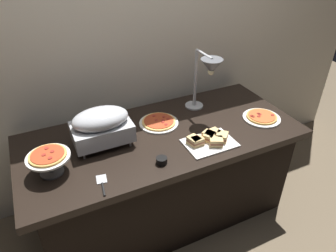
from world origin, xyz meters
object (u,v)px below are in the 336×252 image
Objects in this scene: chafing_dish at (101,125)px; sandwich_platter at (209,139)px; pizza_plate_raised_stand at (48,158)px; serving_spatula at (102,184)px; heat_lamp at (208,71)px; pizza_plate_center at (159,122)px; sauce_cup_near at (162,160)px; pizza_plate_front at (262,117)px.

chafing_dish is 1.14× the size of sandwich_platter.
pizza_plate_raised_stand reaches higher than serving_spatula.
chafing_dish is at bearing 155.38° from sandwich_platter.
heat_lamp is 1.66× the size of pizza_plate_center.
pizza_plate_center is at bearing 119.72° from sandwich_platter.
sandwich_platter is at bearing 5.99° from serving_spatula.
pizza_plate_raised_stand is (-0.76, -0.21, 0.09)m from pizza_plate_center.
pizza_plate_raised_stand is 0.64m from sauce_cup_near.
chafing_dish is 0.80× the size of heat_lamp.
pizza_plate_center is 0.68m from serving_spatula.
pizza_plate_front is at bearing -31.47° from heat_lamp.
heat_lamp is at bearing -7.55° from pizza_plate_center.
serving_spatula is at bearing -107.02° from chafing_dish.
heat_lamp is at bearing 34.67° from sauce_cup_near.
pizza_plate_raised_stand is at bearing 171.55° from sandwich_platter.
pizza_plate_front is (1.12, -0.20, -0.13)m from chafing_dish.
pizza_plate_center is at bearing 172.45° from heat_lamp.
chafing_dish is at bearing -171.01° from pizza_plate_center.
chafing_dish is 0.40m from serving_spatula.
sandwich_platter is at bearing -24.62° from chafing_dish.
sandwich_platter is (-0.50, -0.09, 0.01)m from pizza_plate_front.
serving_spatula is at bearing -176.28° from sauce_cup_near.
pizza_plate_center is (-0.70, 0.26, 0.00)m from pizza_plate_front.
heat_lamp reaches higher than serving_spatula.
pizza_plate_center is at bearing 15.23° from pizza_plate_raised_stand.
sandwich_platter is (-0.15, -0.30, -0.33)m from heat_lamp.
pizza_plate_front is 0.51m from sandwich_platter.
heat_lamp is at bearing 148.53° from pizza_plate_front.
pizza_plate_raised_stand is 3.61× the size of sauce_cup_near.
sandwich_platter reaches higher than serving_spatula.
sauce_cup_near is at bearing -171.74° from sandwich_platter.
heat_lamp is 0.54m from pizza_plate_front.
sandwich_platter is at bearing -8.45° from pizza_plate_raised_stand.
chafing_dish is 1.36× the size of pizza_plate_front.
sauce_cup_near is 0.39× the size of serving_spatula.
chafing_dish is 0.69m from sandwich_platter.
chafing_dish is at bearing 170.15° from pizza_plate_front.
sandwich_platter reaches higher than sauce_cup_near.
chafing_dish is at bearing -178.53° from heat_lamp.
pizza_plate_front is at bearing -2.11° from pizza_plate_raised_stand.
chafing_dish is 2.13× the size of serving_spatula.
chafing_dish is at bearing 72.98° from serving_spatula.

